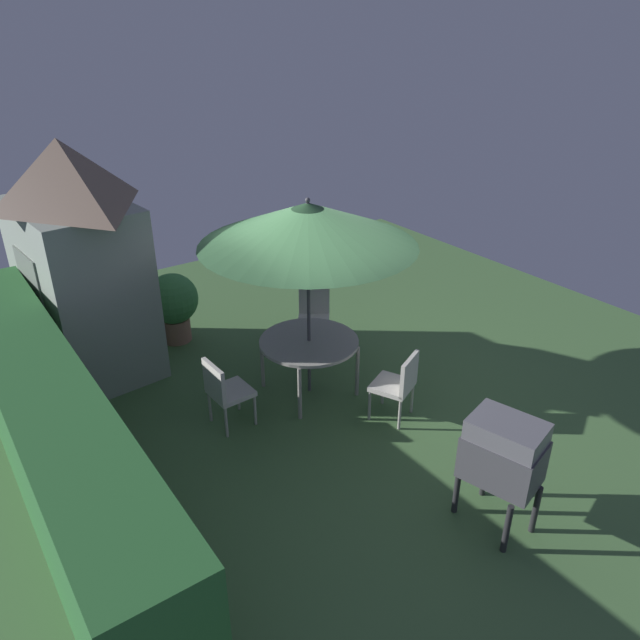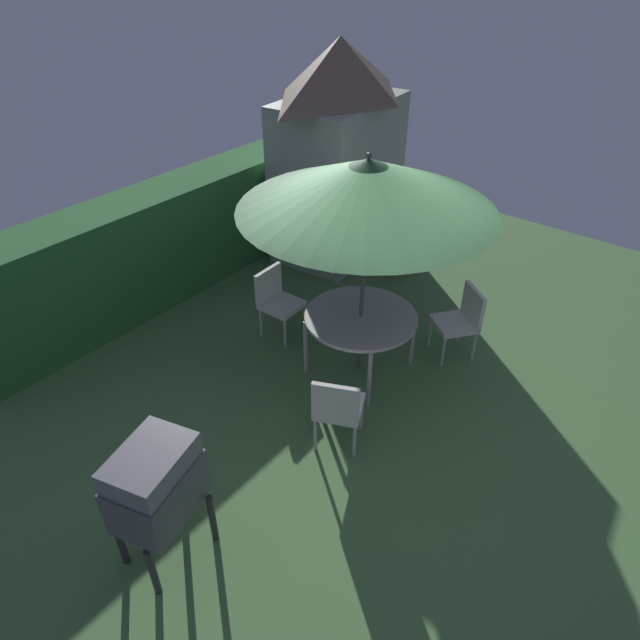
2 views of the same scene
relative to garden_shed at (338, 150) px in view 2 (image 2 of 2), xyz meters
The scene contains 10 objects.
ground_plane 3.85m from the garden_shed, 136.49° to the right, with size 11.00×11.00×0.00m, color #47703D.
hedge_backdrop 2.89m from the garden_shed, 156.71° to the left, with size 6.00×0.79×1.53m.
garden_shed is the anchor object (origin of this frame).
patio_table 3.27m from the garden_shed, 138.05° to the right, with size 1.29×1.29×0.77m.
patio_umbrella 3.22m from the garden_shed, 138.05° to the right, with size 2.63×2.63×2.63m.
bbq_grill 5.82m from the garden_shed, 156.99° to the right, with size 0.81×0.67×1.20m.
chair_near_shed 2.76m from the garden_shed, 160.55° to the right, with size 0.48×0.48×0.90m.
chair_far_side 4.50m from the garden_shed, 142.82° to the right, with size 0.62×0.61×0.90m.
chair_toward_hedge 3.35m from the garden_shed, 114.73° to the right, with size 0.65×0.65×0.90m.
potted_plant_by_shed 1.58m from the garden_shed, 88.98° to the right, with size 0.77×0.77×1.09m.
Camera 2 is at (-4.22, -2.61, 4.39)m, focal length 31.78 mm.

